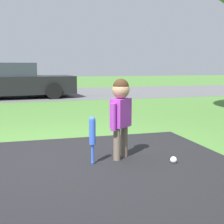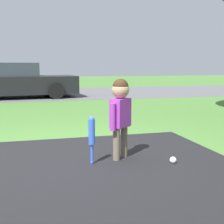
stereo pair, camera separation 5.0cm
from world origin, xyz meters
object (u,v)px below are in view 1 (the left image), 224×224
baseball_bat (92,134)px  parked_car (9,82)px  sports_ball (173,160)px  child (121,107)px

baseball_bat → parked_car: 8.42m
sports_ball → parked_car: size_ratio=0.02×
sports_ball → child: bearing=147.2°
parked_car → baseball_bat: bearing=-86.2°
child → sports_ball: size_ratio=12.41×
baseball_bat → parked_car: parked_car is taller
baseball_bat → sports_ball: size_ratio=7.10×
child → parked_car: size_ratio=0.22×
child → parked_car: (-1.63, 8.19, -0.06)m
child → baseball_bat: 0.50m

